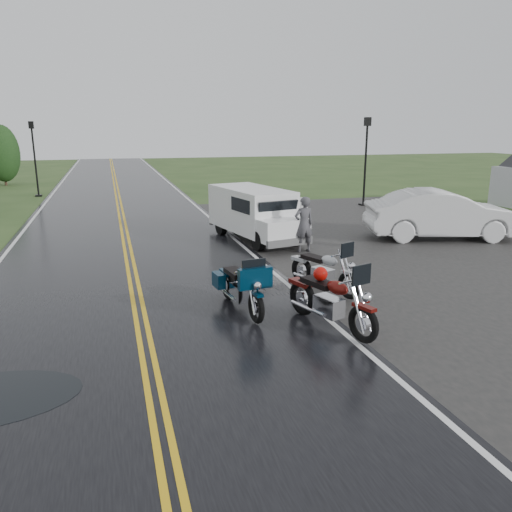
{
  "coord_description": "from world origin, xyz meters",
  "views": [
    {
      "loc": [
        -0.45,
        -9.04,
        3.97
      ],
      "look_at": [
        2.8,
        2.0,
        1.0
      ],
      "focal_mm": 35.0,
      "sensor_mm": 36.0,
      "label": 1
    }
  ],
  "objects_px": {
    "person_at_van": "(304,225)",
    "lamp_post_far_left": "(35,159)",
    "motorcycle_silver": "(350,275)",
    "sedan_white": "(442,215)",
    "motorcycle_teal": "(256,295)",
    "motorcycle_red": "(364,309)",
    "lamp_post_far_right": "(365,162)",
    "van_white": "(258,223)"
  },
  "relations": [
    {
      "from": "motorcycle_red",
      "to": "sedan_white",
      "type": "distance_m",
      "value": 10.42
    },
    {
      "from": "motorcycle_red",
      "to": "sedan_white",
      "type": "height_order",
      "value": "sedan_white"
    },
    {
      "from": "motorcycle_teal",
      "to": "motorcycle_silver",
      "type": "height_order",
      "value": "motorcycle_teal"
    },
    {
      "from": "lamp_post_far_right",
      "to": "lamp_post_far_left",
      "type": "bearing_deg",
      "value": 152.52
    },
    {
      "from": "motorcycle_silver",
      "to": "sedan_white",
      "type": "bearing_deg",
      "value": 18.47
    },
    {
      "from": "lamp_post_far_right",
      "to": "sedan_white",
      "type": "bearing_deg",
      "value": -98.36
    },
    {
      "from": "motorcycle_teal",
      "to": "person_at_van",
      "type": "xyz_separation_m",
      "value": [
        3.24,
        5.55,
        0.23
      ]
    },
    {
      "from": "motorcycle_silver",
      "to": "sedan_white",
      "type": "relative_size",
      "value": 0.42
    },
    {
      "from": "motorcycle_teal",
      "to": "sedan_white",
      "type": "bearing_deg",
      "value": 27.43
    },
    {
      "from": "motorcycle_red",
      "to": "lamp_post_far_left",
      "type": "xyz_separation_m",
      "value": [
        -8.41,
        24.32,
        1.46
      ]
    },
    {
      "from": "person_at_van",
      "to": "sedan_white",
      "type": "xyz_separation_m",
      "value": [
        5.58,
        0.5,
        -0.02
      ]
    },
    {
      "from": "lamp_post_far_left",
      "to": "motorcycle_silver",
      "type": "bearing_deg",
      "value": -67.17
    },
    {
      "from": "motorcycle_teal",
      "to": "sedan_white",
      "type": "xyz_separation_m",
      "value": [
        8.82,
        6.05,
        0.21
      ]
    },
    {
      "from": "motorcycle_red",
      "to": "lamp_post_far_left",
      "type": "distance_m",
      "value": 25.77
    },
    {
      "from": "motorcycle_red",
      "to": "van_white",
      "type": "height_order",
      "value": "van_white"
    },
    {
      "from": "motorcycle_teal",
      "to": "sedan_white",
      "type": "relative_size",
      "value": 0.42
    },
    {
      "from": "motorcycle_teal",
      "to": "van_white",
      "type": "height_order",
      "value": "van_white"
    },
    {
      "from": "person_at_van",
      "to": "motorcycle_silver",
      "type": "bearing_deg",
      "value": 77.02
    },
    {
      "from": "sedan_white",
      "to": "lamp_post_far_right",
      "type": "distance_m",
      "value": 8.25
    },
    {
      "from": "van_white",
      "to": "sedan_white",
      "type": "relative_size",
      "value": 0.9
    },
    {
      "from": "motorcycle_teal",
      "to": "sedan_white",
      "type": "distance_m",
      "value": 10.7
    },
    {
      "from": "motorcycle_silver",
      "to": "motorcycle_red",
      "type": "bearing_deg",
      "value": -131.89
    },
    {
      "from": "person_at_van",
      "to": "lamp_post_far_left",
      "type": "height_order",
      "value": "lamp_post_far_left"
    },
    {
      "from": "person_at_van",
      "to": "sedan_white",
      "type": "height_order",
      "value": "person_at_van"
    },
    {
      "from": "motorcycle_red",
      "to": "lamp_post_far_left",
      "type": "relative_size",
      "value": 0.57
    },
    {
      "from": "sedan_white",
      "to": "lamp_post_far_right",
      "type": "height_order",
      "value": "lamp_post_far_right"
    },
    {
      "from": "motorcycle_red",
      "to": "person_at_van",
      "type": "relative_size",
      "value": 1.37
    },
    {
      "from": "van_white",
      "to": "sedan_white",
      "type": "height_order",
      "value": "van_white"
    },
    {
      "from": "motorcycle_red",
      "to": "lamp_post_far_right",
      "type": "relative_size",
      "value": 0.55
    },
    {
      "from": "sedan_white",
      "to": "lamp_post_far_left",
      "type": "xyz_separation_m",
      "value": [
        -15.59,
        16.78,
        1.3
      ]
    },
    {
      "from": "motorcycle_red",
      "to": "lamp_post_far_right",
      "type": "distance_m",
      "value": 17.76
    },
    {
      "from": "lamp_post_far_right",
      "to": "van_white",
      "type": "bearing_deg",
      "value": -135.39
    },
    {
      "from": "motorcycle_teal",
      "to": "lamp_post_far_right",
      "type": "distance_m",
      "value": 17.36
    },
    {
      "from": "van_white",
      "to": "person_at_van",
      "type": "distance_m",
      "value": 1.48
    },
    {
      "from": "person_at_van",
      "to": "lamp_post_far_left",
      "type": "xyz_separation_m",
      "value": [
        -10.01,
        17.28,
        1.29
      ]
    },
    {
      "from": "van_white",
      "to": "sedan_white",
      "type": "distance_m",
      "value": 6.96
    },
    {
      "from": "motorcycle_red",
      "to": "motorcycle_teal",
      "type": "bearing_deg",
      "value": 120.28
    },
    {
      "from": "sedan_white",
      "to": "lamp_post_far_left",
      "type": "bearing_deg",
      "value": 58.93
    },
    {
      "from": "van_white",
      "to": "person_at_van",
      "type": "xyz_separation_m",
      "value": [
        1.38,
        -0.52,
        -0.05
      ]
    },
    {
      "from": "motorcycle_silver",
      "to": "person_at_van",
      "type": "height_order",
      "value": "person_at_van"
    },
    {
      "from": "motorcycle_silver",
      "to": "van_white",
      "type": "xyz_separation_m",
      "value": [
        -0.64,
        5.26,
        0.29
      ]
    },
    {
      "from": "sedan_white",
      "to": "lamp_post_far_left",
      "type": "relative_size",
      "value": 1.23
    }
  ]
}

